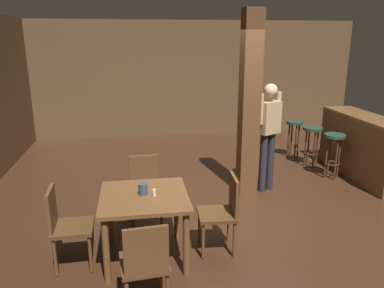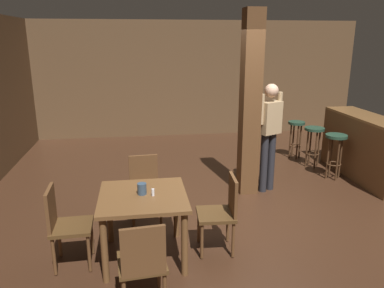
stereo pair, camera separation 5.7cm
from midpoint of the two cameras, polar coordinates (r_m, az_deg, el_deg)
ground_plane at (r=5.54m, az=9.16°, el=-9.82°), size 10.80×10.80×0.00m
wall_back at (r=9.43m, az=1.29°, el=9.87°), size 8.00×0.10×2.80m
pillar at (r=5.76m, az=9.14°, el=5.85°), size 0.28×0.28×2.80m
dining_table at (r=4.15m, az=-7.04°, el=-9.30°), size 0.94×0.94×0.75m
chair_east at (r=4.32m, az=5.05°, el=-9.94°), size 0.45×0.45×0.89m
chair_south at (r=3.43m, az=-7.06°, el=-17.38°), size 0.46×0.46×0.89m
chair_west at (r=4.24m, az=-18.56°, el=-11.28°), size 0.43×0.43×0.89m
chair_north at (r=4.97m, az=-6.89°, el=-6.44°), size 0.45×0.45×0.89m
napkin_cup at (r=4.09m, az=-7.24°, el=-6.79°), size 0.10×0.10×0.12m
salt_shaker at (r=4.05m, az=-5.57°, el=-7.34°), size 0.03×0.03×0.08m
standing_person at (r=5.94m, az=11.96°, el=2.09°), size 0.46×0.33×1.72m
bar_counter at (r=7.14m, az=24.55°, el=-0.42°), size 0.56×2.01×1.09m
bar_stool_near at (r=6.90m, az=21.24°, el=-0.24°), size 0.36×0.36×0.79m
bar_stool_mid at (r=7.43m, az=18.28°, el=1.00°), size 0.36×0.36×0.76m
bar_stool_far at (r=7.88m, az=15.76°, el=1.90°), size 0.33×0.33×0.76m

